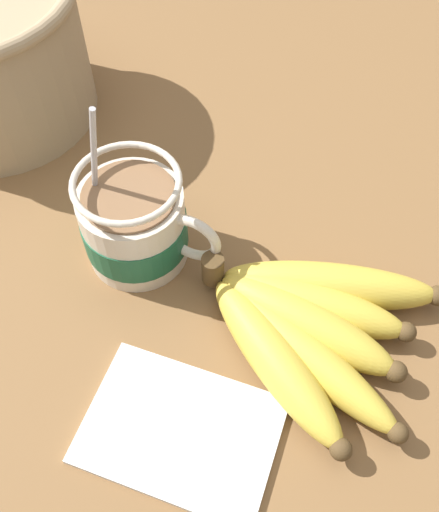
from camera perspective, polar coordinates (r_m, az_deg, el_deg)
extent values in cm
cube|color=brown|center=(53.19, -2.31, -5.76)|extent=(131.24, 131.24, 4.00)
cylinder|color=beige|center=(51.89, -8.49, 3.03)|extent=(9.32, 9.32, 7.92)
cylinder|color=#195638|center=(52.32, -8.42, 2.66)|extent=(9.52, 9.52, 3.41)
torus|color=beige|center=(49.40, -2.86, 1.80)|extent=(5.57, 0.90, 5.57)
cylinder|color=#846042|center=(48.79, -9.07, 5.95)|extent=(8.12, 8.12, 0.40)
torus|color=beige|center=(47.53, -9.34, 7.30)|extent=(9.32, 9.32, 0.60)
cylinder|color=#B2B2B7|center=(49.19, -12.37, 7.77)|extent=(3.24, 0.50, 15.46)
ellipsoid|color=#B2B2B7|center=(54.42, -9.70, 1.93)|extent=(3.00, 2.00, 0.80)
cylinder|color=#4C381E|center=(49.90, -0.67, -1.31)|extent=(2.00, 2.00, 3.00)
ellipsoid|color=gold|center=(46.99, 5.51, -10.18)|extent=(16.01, 13.17, 3.85)
sphere|color=#4C381E|center=(45.15, 12.05, -18.38)|extent=(1.73, 1.73, 1.73)
ellipsoid|color=gold|center=(47.64, 8.27, -9.42)|extent=(18.74, 10.81, 3.64)
sphere|color=#4C381E|center=(46.67, 17.42, -16.54)|extent=(1.64, 1.64, 1.64)
ellipsoid|color=gold|center=(48.64, 8.52, -6.66)|extent=(16.78, 6.92, 4.03)
sphere|color=#4C381E|center=(48.30, 17.24, -11.00)|extent=(1.81, 1.81, 1.81)
ellipsoid|color=gold|center=(49.75, 9.23, -4.78)|extent=(16.25, 4.54, 3.85)
sphere|color=#4C381E|center=(50.29, 18.16, -7.24)|extent=(1.73, 1.73, 1.73)
ellipsoid|color=gold|center=(50.90, 10.94, -2.90)|extent=(19.00, 8.81, 4.03)
sphere|color=#4C381E|center=(52.92, 20.96, -3.73)|extent=(1.81, 1.81, 1.81)
cube|color=white|center=(46.46, -3.92, -17.01)|extent=(15.29, 11.00, 0.60)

